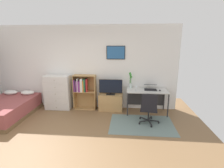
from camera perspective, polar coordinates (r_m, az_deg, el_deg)
name	(u,v)px	position (r m, az deg, el deg)	size (l,w,h in m)	color
ground_plane	(56,148)	(3.97, -18.39, -19.67)	(7.20, 7.20, 0.00)	brown
wall_back_with_posters	(83,67)	(5.69, -9.68, 5.51)	(6.12, 0.09, 2.70)	white
area_rug	(142,124)	(4.76, 9.96, -13.17)	(1.70, 1.20, 0.01)	slate
bed	(6,109)	(5.96, -32.04, -7.04)	(1.39, 2.01, 0.60)	brown
dresser	(58,92)	(5.85, -17.68, -2.65)	(0.83, 0.46, 1.12)	silver
bookshelf	(83,89)	(5.61, -9.71, -1.59)	(0.72, 0.30, 1.14)	tan
tv_stand	(111,102)	(5.53, -0.43, -6.14)	(0.75, 0.41, 0.53)	tan
television	(111,87)	(5.36, -0.46, -1.10)	(0.74, 0.16, 0.49)	black
desk	(147,93)	(5.40, 11.58, -3.07)	(1.24, 0.64, 0.74)	silver
office_chair	(149,108)	(4.64, 12.32, -7.91)	(0.57, 0.58, 0.86)	#232326
laptop	(150,87)	(5.36, 12.80, -1.11)	(0.39, 0.42, 0.16)	#333338
computer_mouse	(160,90)	(5.27, 15.82, -2.07)	(0.06, 0.10, 0.03)	#262628
bamboo_vase	(130,80)	(5.37, 6.22, 1.26)	(0.10, 0.10, 0.51)	silver
wine_glass	(136,86)	(5.15, 8.17, -0.70)	(0.07, 0.07, 0.18)	silver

